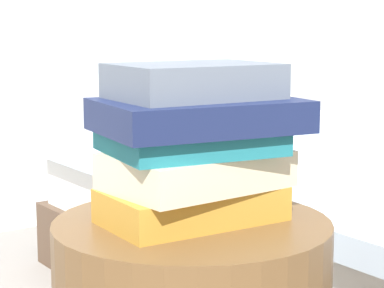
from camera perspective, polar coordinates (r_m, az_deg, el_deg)
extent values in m
ellipsoid|color=silver|center=(2.88, 3.39, 3.00)|extent=(0.56, 0.29, 0.16)
cube|color=#B7842D|center=(1.16, 0.04, -4.66)|extent=(0.28, 0.17, 0.05)
cube|color=beige|center=(1.14, 0.42, -2.02)|extent=(0.27, 0.19, 0.06)
cube|color=#1E727F|center=(1.14, -0.30, 0.20)|extent=(0.28, 0.24, 0.03)
cube|color=#19234C|center=(1.13, 0.54, 2.22)|extent=(0.33, 0.25, 0.05)
cube|color=slate|center=(1.14, 0.13, 4.85)|extent=(0.25, 0.19, 0.05)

